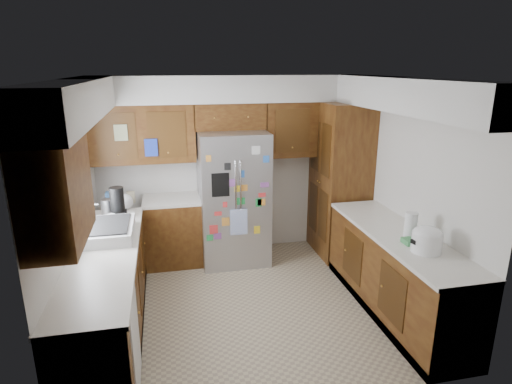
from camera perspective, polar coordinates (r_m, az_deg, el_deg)
floor at (r=5.07m, az=-0.57°, el=-14.62°), size 3.60×3.60×0.00m
room_shell at (r=4.74m, az=-2.80°, el=6.82°), size 3.64×3.24×2.52m
left_counter_run at (r=4.83m, az=-17.00°, el=-11.26°), size 1.36×3.20×0.92m
right_counter_run at (r=4.97m, az=18.10°, el=-10.63°), size 0.63×2.25×0.92m
pantry at (r=6.09m, az=11.09°, el=1.53°), size 0.60×0.90×2.15m
fridge at (r=5.78m, az=-3.03°, el=-0.80°), size 0.90×0.79×1.80m
bridge_cabinet at (r=5.78m, az=-3.56°, el=10.09°), size 0.96×0.34×0.35m
fridge_top_items at (r=5.70m, az=-5.14°, el=13.13°), size 0.79×0.35×0.31m
sink_assembly at (r=4.68m, az=-19.19°, el=-4.86°), size 0.52×0.70×0.37m
left_counter_clutter at (r=5.33m, az=-17.91°, el=-1.43°), size 0.36×0.84×0.38m
rice_cooker at (r=4.36m, az=21.85°, el=-5.82°), size 0.29×0.28×0.25m
paper_towel at (r=4.62m, az=19.92°, el=-4.26°), size 0.12×0.12×0.28m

